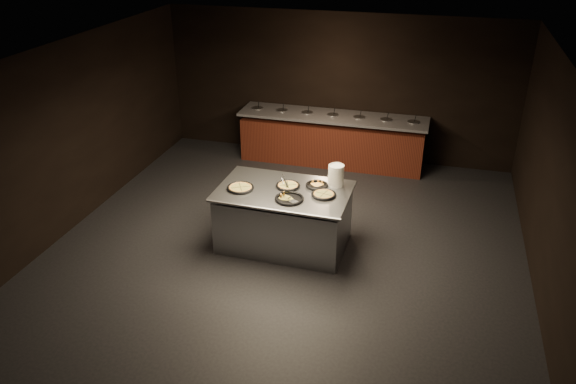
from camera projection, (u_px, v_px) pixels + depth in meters
name	position (u px, v px, depth m)	size (l,w,h in m)	color
room	(282.00, 167.00, 7.70)	(7.02, 8.02, 2.92)	black
salad_bar	(332.00, 142.00, 11.21)	(3.70, 0.83, 1.18)	#602616
serving_counter	(284.00, 219.00, 8.44)	(1.97, 1.28, 0.93)	#A7A9AE
plate_stack	(336.00, 176.00, 8.28)	(0.23, 0.23, 0.33)	silver
pan_veggie_whole	(240.00, 188.00, 8.24)	(0.40, 0.40, 0.04)	black
pan_cheese_whole	(288.00, 186.00, 8.30)	(0.36, 0.36, 0.04)	black
pan_cheese_slices_a	(317.00, 185.00, 8.32)	(0.33, 0.33, 0.04)	black
pan_cheese_slices_b	(289.00, 199.00, 7.93)	(0.41, 0.41, 0.04)	black
pan_veggie_slices	(324.00, 194.00, 8.05)	(0.36, 0.36, 0.04)	black
server_left	(284.00, 181.00, 8.32)	(0.24, 0.27, 0.16)	#A7A9AE
server_right	(288.00, 195.00, 7.89)	(0.32, 0.23, 0.17)	#A7A9AE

